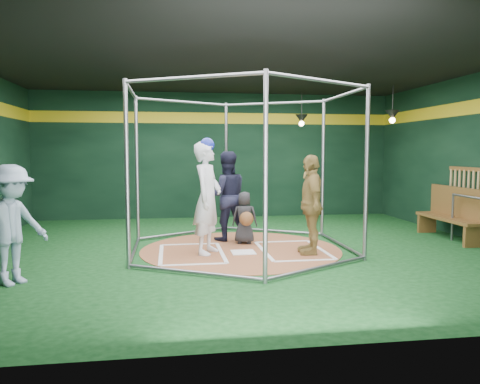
{
  "coord_description": "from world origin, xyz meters",
  "views": [
    {
      "loc": [
        -1.32,
        -8.69,
        1.88
      ],
      "look_at": [
        0.0,
        0.1,
        1.1
      ],
      "focal_mm": 35.0,
      "sensor_mm": 36.0,
      "label": 1
    }
  ],
  "objects": [
    {
      "name": "pendant_lamp_far",
      "position": [
        4.0,
        2.0,
        2.74
      ],
      "size": [
        0.34,
        0.34,
        0.9
      ],
      "color": "black",
      "rests_on": "room_shell"
    },
    {
      "name": "bat_rack",
      "position": [
        4.93,
        0.4,
        1.05
      ],
      "size": [
        0.07,
        1.25,
        0.98
      ],
      "color": "brown",
      "rests_on": "room_shell"
    },
    {
      "name": "visitor_leopard",
      "position": [
        1.21,
        -0.54,
        0.91
      ],
      "size": [
        0.57,
        1.1,
        1.8
      ],
      "primitive_type": "imported",
      "rotation": [
        0.0,
        0.0,
        -1.69
      ],
      "color": "tan",
      "rests_on": "clay_disc"
    },
    {
      "name": "batting_cage",
      "position": [
        -0.0,
        -0.0,
        1.5
      ],
      "size": [
        4.05,
        4.67,
        3.0
      ],
      "color": "gray",
      "rests_on": "ground"
    },
    {
      "name": "dugout_bench",
      "position": [
        4.64,
        0.4,
        0.57
      ],
      "size": [
        0.45,
        1.92,
        1.12
      ],
      "color": "brown",
      "rests_on": "ground"
    },
    {
      "name": "room_shell",
      "position": [
        0.0,
        0.01,
        1.75
      ],
      "size": [
        10.1,
        9.1,
        3.53
      ],
      "color": "black",
      "rests_on": "ground"
    },
    {
      "name": "umpire",
      "position": [
        -0.16,
        0.97,
        0.94
      ],
      "size": [
        0.96,
        0.77,
        1.86
      ],
      "primitive_type": "imported",
      "rotation": [
        0.0,
        0.0,
        3.22
      ],
      "color": "black",
      "rests_on": "clay_disc"
    },
    {
      "name": "batter_box_left",
      "position": [
        -0.95,
        -0.25,
        0.02
      ],
      "size": [
        1.17,
        1.77,
        0.01
      ],
      "color": "white",
      "rests_on": "clay_disc"
    },
    {
      "name": "batter_box_right",
      "position": [
        0.95,
        -0.25,
        0.02
      ],
      "size": [
        1.17,
        1.77,
        0.01
      ],
      "color": "white",
      "rests_on": "clay_disc"
    },
    {
      "name": "clay_disc",
      "position": [
        0.0,
        0.0,
        0.01
      ],
      "size": [
        3.8,
        3.8,
        0.01
      ],
      "primitive_type": "cylinder",
      "color": "brown",
      "rests_on": "ground"
    },
    {
      "name": "steel_railing",
      "position": [
        4.55,
        -0.28,
        0.67
      ],
      "size": [
        0.05,
        1.16,
        1.0
      ],
      "color": "gray",
      "rests_on": "ground"
    },
    {
      "name": "bystander_blue",
      "position": [
        -3.53,
        -1.81,
        0.85
      ],
      "size": [
        1.17,
        1.25,
        1.69
      ],
      "primitive_type": "imported",
      "rotation": [
        0.0,
        0.0,
        0.91
      ],
      "color": "#92A9C2",
      "rests_on": "ground"
    },
    {
      "name": "batter_figure",
      "position": [
        -0.65,
        -0.26,
        1.05
      ],
      "size": [
        0.75,
        0.88,
        2.11
      ],
      "color": "silver",
      "rests_on": "clay_disc"
    },
    {
      "name": "catcher_figure",
      "position": [
        0.16,
        0.53,
        0.54
      ],
      "size": [
        0.58,
        0.62,
        1.06
      ],
      "color": "black",
      "rests_on": "clay_disc"
    },
    {
      "name": "pendant_lamp_near",
      "position": [
        2.2,
        3.6,
        2.74
      ],
      "size": [
        0.34,
        0.34,
        0.9
      ],
      "color": "black",
      "rests_on": "room_shell"
    },
    {
      "name": "home_plate",
      "position": [
        0.0,
        -0.3,
        0.02
      ],
      "size": [
        0.43,
        0.43,
        0.01
      ],
      "primitive_type": "cube",
      "color": "white",
      "rests_on": "clay_disc"
    }
  ]
}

